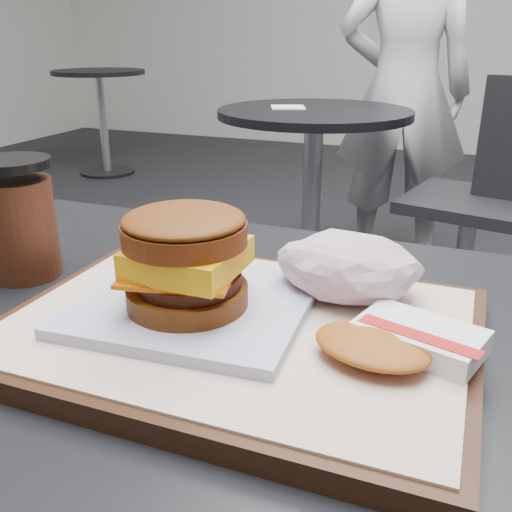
% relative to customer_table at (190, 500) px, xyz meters
% --- Properties ---
extents(customer_table, '(0.80, 0.60, 0.77)m').
position_rel_customer_table_xyz_m(customer_table, '(0.00, 0.00, 0.00)').
color(customer_table, '#A5A5AA').
rests_on(customer_table, ground).
extents(serving_tray, '(0.38, 0.28, 0.02)m').
position_rel_customer_table_xyz_m(serving_tray, '(0.05, 0.01, 0.20)').
color(serving_tray, black).
rests_on(serving_tray, customer_table).
extents(breakfast_sandwich, '(0.20, 0.18, 0.09)m').
position_rel_customer_table_xyz_m(breakfast_sandwich, '(0.01, 0.00, 0.24)').
color(breakfast_sandwich, silver).
rests_on(breakfast_sandwich, serving_tray).
extents(hash_brown, '(0.13, 0.11, 0.02)m').
position_rel_customer_table_xyz_m(hash_brown, '(0.18, 0.00, 0.22)').
color(hash_brown, white).
rests_on(hash_brown, serving_tray).
extents(crumpled_wrapper, '(0.12, 0.10, 0.06)m').
position_rel_customer_table_xyz_m(crumpled_wrapper, '(0.12, 0.09, 0.23)').
color(crumpled_wrapper, silver).
rests_on(crumpled_wrapper, serving_tray).
extents(coffee_cup, '(0.08, 0.08, 0.12)m').
position_rel_customer_table_xyz_m(coffee_cup, '(-0.21, 0.05, 0.24)').
color(coffee_cup, '#421C10').
rests_on(coffee_cup, customer_table).
extents(neighbor_table, '(0.70, 0.70, 0.75)m').
position_rel_customer_table_xyz_m(neighbor_table, '(-0.35, 1.65, -0.03)').
color(neighbor_table, black).
rests_on(neighbor_table, ground).
extents(napkin, '(0.16, 0.16, 0.00)m').
position_rel_customer_table_xyz_m(napkin, '(-0.45, 1.65, 0.17)').
color(napkin, white).
rests_on(napkin, neighbor_table).
extents(neighbor_chair, '(0.64, 0.50, 0.88)m').
position_rel_customer_table_xyz_m(neighbor_chair, '(0.29, 1.65, -0.07)').
color(neighbor_chair, '#9A9A9F').
rests_on(neighbor_chair, ground).
extents(patron, '(0.62, 0.46, 1.55)m').
position_rel_customer_table_xyz_m(patron, '(-0.11, 2.16, 0.19)').
color(patron, silver).
rests_on(patron, ground).
extents(bg_table_mid, '(0.66, 0.66, 0.75)m').
position_rel_customer_table_xyz_m(bg_table_mid, '(-2.40, 3.20, -0.02)').
color(bg_table_mid, black).
rests_on(bg_table_mid, ground).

